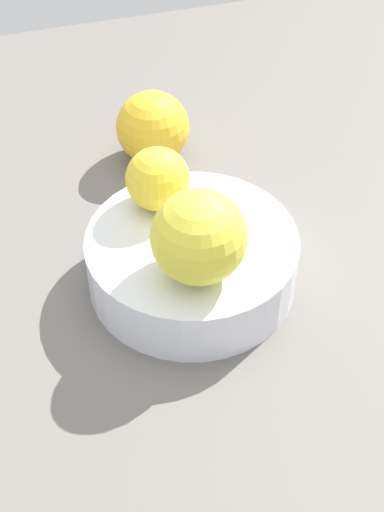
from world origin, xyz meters
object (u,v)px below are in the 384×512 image
Objects in this scene: fruit_bowl at (192,261)px; orange_in_bowl_0 at (158,179)px; orange_loose_0 at (153,128)px; orange_in_bowl_1 at (199,237)px.

fruit_bowl is 3.25× the size of orange_in_bowl_0.
fruit_bowl is 2.40× the size of orange_loose_0.
orange_loose_0 is at bearing -95.47° from orange_in_bowl_1.
orange_in_bowl_0 is 0.74× the size of orange_loose_0.
fruit_bowl is at bearing 106.04° from orange_in_bowl_0.
orange_in_bowl_0 is (1.63, -5.66, 6.00)cm from fruit_bowl.
fruit_bowl is 2.39× the size of orange_in_bowl_1.
orange_in_bowl_1 reaches higher than fruit_bowl.
fruit_bowl is 8.29cm from orange_in_bowl_1.
orange_loose_0 is (-2.35, -24.50, -5.64)cm from orange_in_bowl_1.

